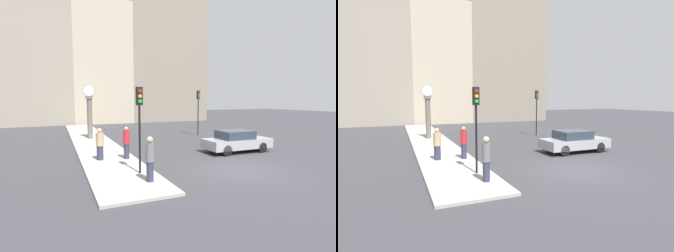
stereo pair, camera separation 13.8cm
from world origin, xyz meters
The scene contains 10 objects.
ground_plane centered at (0.00, 0.00, 0.00)m, with size 120.00×120.00×0.00m, color #38383D.
sidewalk_corner centered at (-5.25, 11.08, 0.05)m, with size 2.87×26.16×0.11m, color #A39E93.
building_row centered at (0.25, 27.71, 9.16)m, with size 27.59×5.00×19.45m.
sedan_car centered at (2.53, 3.46, 0.69)m, with size 4.21×1.76×1.36m.
traffic_light_near centered at (-4.51, 0.93, 2.75)m, with size 0.26×0.24×3.68m.
traffic_light_far centered at (4.14, 11.05, 2.89)m, with size 0.26×0.24×4.06m.
street_clock centered at (-5.24, 12.21, 2.14)m, with size 0.92×0.52×4.33m.
pedestrian_tan_coat centered at (-5.70, 4.14, 0.94)m, with size 0.40×0.40×1.68m.
pedestrian_grey_jacket centered at (-4.50, -0.33, 1.01)m, with size 0.33×0.33×1.76m.
pedestrian_red_top centered at (-4.35, 3.87, 0.97)m, with size 0.34×0.34×1.72m.
Camera 1 is at (-7.76, -9.67, 3.28)m, focal length 28.00 mm.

